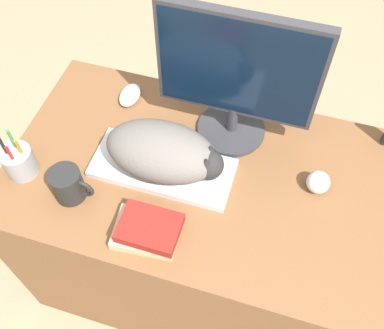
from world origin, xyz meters
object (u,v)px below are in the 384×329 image
at_px(cat, 165,152).
at_px(computer_mouse, 130,95).
at_px(pen_cup, 19,161).
at_px(monitor, 237,75).
at_px(coffee_mug, 69,185).
at_px(baseball, 318,182).
at_px(keyboard, 163,168).
at_px(book_stack, 148,230).

relative_size(cat, computer_mouse, 3.29).
bearing_deg(pen_cup, monitor, 30.70).
bearing_deg(coffee_mug, baseball, 18.64).
bearing_deg(baseball, coffee_mug, -161.36).
bearing_deg(keyboard, cat, 0.00).
bearing_deg(keyboard, coffee_mug, -145.20).
bearing_deg(baseball, pen_cup, -167.06).
xyz_separation_m(monitor, computer_mouse, (-0.36, 0.04, -0.23)).
height_order(pen_cup, book_stack, pen_cup).
relative_size(monitor, computer_mouse, 4.37).
bearing_deg(monitor, baseball, -25.04).
distance_m(keyboard, cat, 0.09).
bearing_deg(keyboard, book_stack, -81.38).
distance_m(pen_cup, book_stack, 0.45).
bearing_deg(cat, coffee_mug, -146.48).
xyz_separation_m(monitor, book_stack, (-0.13, -0.42, -0.22)).
distance_m(monitor, baseball, 0.39).
distance_m(monitor, book_stack, 0.49).
xyz_separation_m(cat, book_stack, (0.02, -0.22, -0.07)).
height_order(computer_mouse, book_stack, book_stack).
relative_size(computer_mouse, coffee_mug, 0.84).
height_order(keyboard, pen_cup, pen_cup).
xyz_separation_m(keyboard, computer_mouse, (-0.20, 0.25, 0.00)).
relative_size(monitor, pen_cup, 2.47).
height_order(keyboard, cat, cat).
bearing_deg(book_stack, monitor, 73.35).
distance_m(cat, coffee_mug, 0.29).
bearing_deg(computer_mouse, baseball, -15.00).
relative_size(pen_cup, book_stack, 1.00).
height_order(keyboard, coffee_mug, coffee_mug).
distance_m(coffee_mug, pen_cup, 0.18).
bearing_deg(computer_mouse, monitor, -6.11).
bearing_deg(baseball, computer_mouse, 165.00).
xyz_separation_m(keyboard, book_stack, (0.03, -0.22, 0.02)).
xyz_separation_m(monitor, coffee_mug, (-0.39, -0.37, -0.19)).
bearing_deg(keyboard, pen_cup, -162.80).
relative_size(cat, coffee_mug, 2.76).
xyz_separation_m(cat, pen_cup, (-0.42, -0.13, -0.05)).
bearing_deg(baseball, book_stack, -145.73).
relative_size(cat, pen_cup, 1.86).
bearing_deg(computer_mouse, book_stack, -62.92).
bearing_deg(coffee_mug, cat, 33.52).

